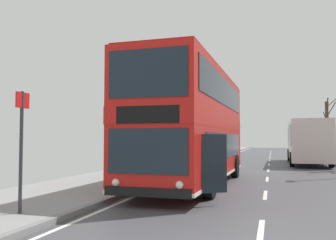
{
  "coord_description": "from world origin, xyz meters",
  "views": [
    {
      "loc": [
        0.24,
        -4.96,
        1.82
      ],
      "look_at": [
        -3.2,
        7.13,
        2.46
      ],
      "focal_mm": 39.19,
      "sensor_mm": 36.0,
      "label": 1
    }
  ],
  "objects_px": {
    "background_bus_far_lane": "(307,141)",
    "bus_stop_sign_near": "(21,138)",
    "double_decker_bus_main": "(194,126)",
    "bare_tree_far_01": "(327,126)"
  },
  "relations": [
    {
      "from": "double_decker_bus_main",
      "to": "background_bus_far_lane",
      "type": "distance_m",
      "value": 15.02
    },
    {
      "from": "double_decker_bus_main",
      "to": "bare_tree_far_01",
      "type": "distance_m",
      "value": 28.2
    },
    {
      "from": "background_bus_far_lane",
      "to": "bus_stop_sign_near",
      "type": "height_order",
      "value": "background_bus_far_lane"
    },
    {
      "from": "bus_stop_sign_near",
      "to": "bare_tree_far_01",
      "type": "height_order",
      "value": "bare_tree_far_01"
    },
    {
      "from": "bus_stop_sign_near",
      "to": "bare_tree_far_01",
      "type": "bearing_deg",
      "value": 72.05
    },
    {
      "from": "background_bus_far_lane",
      "to": "bus_stop_sign_near",
      "type": "distance_m",
      "value": 22.5
    },
    {
      "from": "bare_tree_far_01",
      "to": "background_bus_far_lane",
      "type": "bearing_deg",
      "value": -103.46
    },
    {
      "from": "bus_stop_sign_near",
      "to": "background_bus_far_lane",
      "type": "bearing_deg",
      "value": 69.4
    },
    {
      "from": "bus_stop_sign_near",
      "to": "double_decker_bus_main",
      "type": "bearing_deg",
      "value": 70.46
    },
    {
      "from": "double_decker_bus_main",
      "to": "background_bus_far_lane",
      "type": "bearing_deg",
      "value": 68.88
    }
  ]
}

